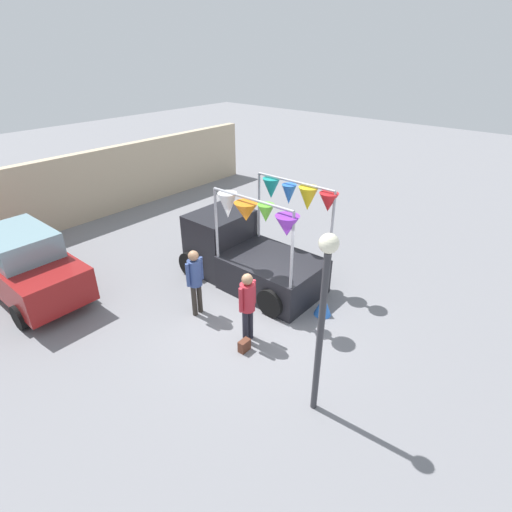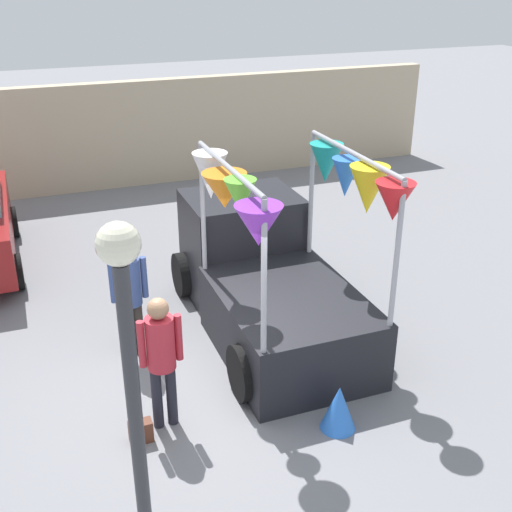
{
  "view_description": "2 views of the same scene",
  "coord_description": "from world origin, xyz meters",
  "px_view_note": "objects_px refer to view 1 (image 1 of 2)",
  "views": [
    {
      "loc": [
        -6.12,
        -5.3,
        6.14
      ],
      "look_at": [
        0.94,
        0.69,
        1.2
      ],
      "focal_mm": 28.0,
      "sensor_mm": 36.0,
      "label": 1
    },
    {
      "loc": [
        -1.85,
        -6.75,
        5.25
      ],
      "look_at": [
        0.99,
        0.74,
        1.55
      ],
      "focal_mm": 45.0,
      "sensor_mm": 36.0,
      "label": 2
    }
  ],
  "objects_px": {
    "parked_car": "(26,265)",
    "street_lamp": "(323,303)",
    "vendor_truck": "(246,251)",
    "handbag": "(244,346)",
    "person_customer": "(248,301)",
    "person_vendor": "(195,276)",
    "folded_kite_bundle_azure": "(323,305)"
  },
  "relations": [
    {
      "from": "person_customer",
      "to": "handbag",
      "type": "relative_size",
      "value": 6.32
    },
    {
      "from": "vendor_truck",
      "to": "person_vendor",
      "type": "bearing_deg",
      "value": -174.53
    },
    {
      "from": "parked_car",
      "to": "vendor_truck",
      "type": "bearing_deg",
      "value": -41.27
    },
    {
      "from": "folded_kite_bundle_azure",
      "to": "person_customer",
      "type": "bearing_deg",
      "value": 157.44
    },
    {
      "from": "parked_car",
      "to": "person_customer",
      "type": "bearing_deg",
      "value": -67.33
    },
    {
      "from": "street_lamp",
      "to": "handbag",
      "type": "bearing_deg",
      "value": 81.17
    },
    {
      "from": "person_vendor",
      "to": "folded_kite_bundle_azure",
      "type": "bearing_deg",
      "value": -50.7
    },
    {
      "from": "person_customer",
      "to": "folded_kite_bundle_azure",
      "type": "bearing_deg",
      "value": -22.56
    },
    {
      "from": "person_customer",
      "to": "handbag",
      "type": "xyz_separation_m",
      "value": [
        -0.35,
        -0.2,
        -0.94
      ]
    },
    {
      "from": "street_lamp",
      "to": "folded_kite_bundle_azure",
      "type": "relative_size",
      "value": 6.07
    },
    {
      "from": "parked_car",
      "to": "person_vendor",
      "type": "distance_m",
      "value": 4.72
    },
    {
      "from": "person_vendor",
      "to": "vendor_truck",
      "type": "bearing_deg",
      "value": 5.47
    },
    {
      "from": "person_customer",
      "to": "handbag",
      "type": "distance_m",
      "value": 1.02
    },
    {
      "from": "folded_kite_bundle_azure",
      "to": "person_vendor",
      "type": "bearing_deg",
      "value": 129.3
    },
    {
      "from": "person_customer",
      "to": "street_lamp",
      "type": "height_order",
      "value": "street_lamp"
    },
    {
      "from": "parked_car",
      "to": "street_lamp",
      "type": "xyz_separation_m",
      "value": [
        1.74,
        -8.02,
        1.46
      ]
    },
    {
      "from": "vendor_truck",
      "to": "parked_car",
      "type": "xyz_separation_m",
      "value": [
        -4.44,
        3.9,
        0.02
      ]
    },
    {
      "from": "person_vendor",
      "to": "handbag",
      "type": "distance_m",
      "value": 2.11
    },
    {
      "from": "parked_car",
      "to": "handbag",
      "type": "xyz_separation_m",
      "value": [
        2.06,
        -5.96,
        -0.8
      ]
    },
    {
      "from": "vendor_truck",
      "to": "person_customer",
      "type": "distance_m",
      "value": 2.76
    },
    {
      "from": "vendor_truck",
      "to": "parked_car",
      "type": "height_order",
      "value": "vendor_truck"
    },
    {
      "from": "vendor_truck",
      "to": "handbag",
      "type": "height_order",
      "value": "vendor_truck"
    },
    {
      "from": "person_customer",
      "to": "folded_kite_bundle_azure",
      "type": "distance_m",
      "value": 2.26
    },
    {
      "from": "handbag",
      "to": "street_lamp",
      "type": "relative_size",
      "value": 0.08
    },
    {
      "from": "person_vendor",
      "to": "handbag",
      "type": "xyz_separation_m",
      "value": [
        -0.29,
        -1.86,
        -0.96
      ]
    },
    {
      "from": "person_customer",
      "to": "folded_kite_bundle_azure",
      "type": "relative_size",
      "value": 2.95
    },
    {
      "from": "vendor_truck",
      "to": "person_customer",
      "type": "bearing_deg",
      "value": -137.5
    },
    {
      "from": "parked_car",
      "to": "street_lamp",
      "type": "relative_size",
      "value": 1.1
    },
    {
      "from": "person_vendor",
      "to": "handbag",
      "type": "bearing_deg",
      "value": -98.74
    },
    {
      "from": "handbag",
      "to": "folded_kite_bundle_azure",
      "type": "height_order",
      "value": "folded_kite_bundle_azure"
    },
    {
      "from": "person_vendor",
      "to": "handbag",
      "type": "relative_size",
      "value": 6.43
    },
    {
      "from": "parked_car",
      "to": "person_vendor",
      "type": "xyz_separation_m",
      "value": [
        2.34,
        -4.1,
        0.15
      ]
    }
  ]
}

